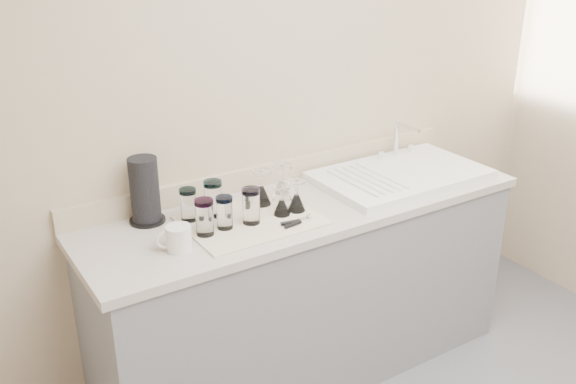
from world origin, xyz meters
TOP-DOWN VIEW (x-y plane):
  - room_envelope at (0.00, 0.00)m, footprint 3.54×3.50m
  - counter_unit at (0.00, 1.20)m, footprint 2.06×0.62m
  - sink_unit at (0.55, 1.20)m, footprint 0.82×0.50m
  - dish_towel at (-0.30, 1.17)m, footprint 0.55×0.42m
  - tumbler_teal at (-0.52, 1.30)m, footprint 0.07×0.07m
  - tumbler_cyan at (-0.42, 1.29)m, footprint 0.08×0.08m
  - tumbler_magenta at (-0.52, 1.15)m, footprint 0.08×0.08m
  - tumbler_blue at (-0.43, 1.16)m, footprint 0.07×0.07m
  - tumbler_lavender at (-0.32, 1.14)m, footprint 0.08×0.08m
  - goblet_back_left at (-0.19, 1.28)m, footprint 0.09×0.09m
  - goblet_back_right at (-0.08, 1.28)m, footprint 0.09×0.09m
  - goblet_front_left at (-0.17, 1.14)m, footprint 0.07×0.07m
  - goblet_front_right at (-0.09, 1.14)m, footprint 0.08×0.08m
  - can_opener at (-0.17, 1.03)m, footprint 0.13×0.05m
  - white_mug at (-0.66, 1.09)m, footprint 0.15×0.12m
  - paper_towel_roll at (-0.67, 1.40)m, footprint 0.15×0.15m

SIDE VIEW (x-z plane):
  - counter_unit at x=0.00m, z-range 0.00..0.90m
  - dish_towel at x=-0.30m, z-range 0.90..0.91m
  - can_opener at x=-0.17m, z-range 0.91..0.92m
  - sink_unit at x=0.55m, z-range 0.81..1.03m
  - white_mug at x=-0.66m, z-range 0.90..1.00m
  - goblet_front_left at x=-0.17m, z-range 0.89..1.02m
  - goblet_front_right at x=-0.09m, z-range 0.89..1.03m
  - goblet_back_left at x=-0.19m, z-range 0.88..1.04m
  - goblet_back_right at x=-0.08m, z-range 0.88..1.04m
  - tumbler_blue at x=-0.43m, z-range 0.91..1.05m
  - tumbler_teal at x=-0.52m, z-range 0.91..1.05m
  - tumbler_magenta at x=-0.52m, z-range 0.91..1.06m
  - tumbler_lavender at x=-0.32m, z-range 0.91..1.06m
  - tumbler_cyan at x=-0.42m, z-range 0.91..1.06m
  - paper_towel_roll at x=-0.67m, z-range 0.90..1.18m
  - room_envelope at x=0.00m, z-range 0.30..2.82m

